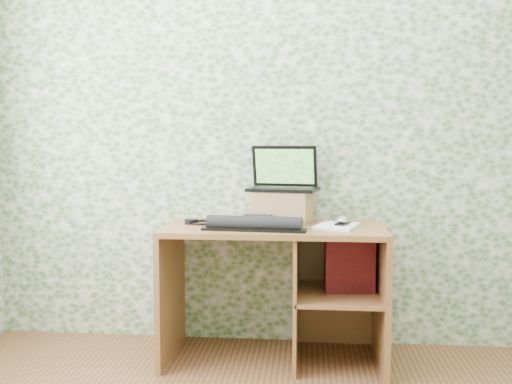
# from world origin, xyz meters

# --- Properties ---
(wall_back) EXTENTS (3.50, 0.00, 3.50)m
(wall_back) POSITION_xyz_m (0.00, 1.75, 1.30)
(wall_back) COLOR silver
(wall_back) RESTS_ON ground
(desk) EXTENTS (1.20, 0.60, 0.75)m
(desk) POSITION_xyz_m (0.08, 1.47, 0.48)
(desk) COLOR brown
(desk) RESTS_ON floor
(riser) EXTENTS (0.35, 0.31, 0.18)m
(riser) POSITION_xyz_m (0.04, 1.58, 0.84)
(riser) COLOR brown
(riser) RESTS_ON desk
(laptop) EXTENTS (0.43, 0.34, 0.26)m
(laptop) POSITION_xyz_m (0.04, 1.63, 0.99)
(laptop) COLOR black
(laptop) RESTS_ON riser
(keyboard) EXTENTS (0.55, 0.32, 0.08)m
(keyboard) POSITION_xyz_m (-0.10, 1.34, 0.78)
(keyboard) COLOR black
(keyboard) RESTS_ON desk
(headphones) EXTENTS (0.22, 0.20, 0.03)m
(headphones) POSITION_xyz_m (-0.40, 1.50, 0.76)
(headphones) COLOR black
(headphones) RESTS_ON desk
(notepad) EXTENTS (0.28, 0.34, 0.01)m
(notepad) POSITION_xyz_m (0.34, 1.42, 0.76)
(notepad) COLOR white
(notepad) RESTS_ON desk
(mouse) EXTENTS (0.10, 0.12, 0.03)m
(mouse) POSITION_xyz_m (0.37, 1.43, 0.78)
(mouse) COLOR silver
(mouse) RESTS_ON notepad
(pen) EXTENTS (0.05, 0.12, 0.01)m
(pen) POSITION_xyz_m (0.40, 1.47, 0.77)
(pen) COLOR black
(pen) RESTS_ON notepad
(red_box) EXTENTS (0.27, 0.11, 0.32)m
(red_box) POSITION_xyz_m (0.41, 1.44, 0.55)
(red_box) COLOR maroon
(red_box) RESTS_ON desk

